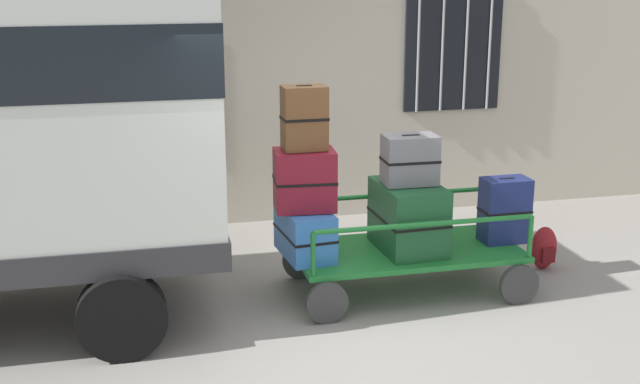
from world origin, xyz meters
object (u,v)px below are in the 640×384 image
(suitcase_center_bottom, at_px, (505,210))
(suitcase_midleft_middle, at_px, (410,160))
(suitcase_midleft_bottom, at_px, (408,217))
(backpack, at_px, (544,248))
(suitcase_left_top, at_px, (304,118))
(suitcase_left_middle, at_px, (305,180))
(suitcase_left_bottom, at_px, (305,233))
(luggage_cart, at_px, (407,256))

(suitcase_center_bottom, bearing_deg, suitcase_midleft_middle, -179.76)
(suitcase_midleft_bottom, relative_size, backpack, 1.83)
(suitcase_left_top, bearing_deg, suitcase_left_middle, 90.00)
(suitcase_left_bottom, relative_size, suitcase_midleft_middle, 1.49)
(luggage_cart, bearing_deg, suitcase_midleft_middle, -90.00)
(suitcase_left_middle, xyz_separation_m, suitcase_center_bottom, (1.92, -0.05, -0.40))
(luggage_cart, height_order, suitcase_left_top, suitcase_left_top)
(suitcase_left_bottom, xyz_separation_m, suitcase_midleft_bottom, (0.96, -0.05, 0.09))
(suitcase_left_middle, height_order, suitcase_left_top, suitcase_left_top)
(suitcase_left_middle, xyz_separation_m, suitcase_midleft_bottom, (0.96, -0.05, -0.40))
(suitcase_left_bottom, xyz_separation_m, suitcase_midleft_middle, (0.96, -0.05, 0.64))
(suitcase_left_top, relative_size, suitcase_midleft_bottom, 0.71)
(luggage_cart, height_order, suitcase_center_bottom, suitcase_center_bottom)
(suitcase_midleft_middle, bearing_deg, backpack, 8.83)
(suitcase_left_middle, relative_size, suitcase_left_top, 1.01)
(suitcase_center_bottom, bearing_deg, luggage_cart, 179.38)
(suitcase_left_top, bearing_deg, suitcase_center_bottom, -1.46)
(suitcase_center_bottom, distance_m, backpack, 0.80)
(suitcase_left_middle, height_order, suitcase_midleft_bottom, suitcase_left_middle)
(backpack, bearing_deg, suitcase_left_top, -175.76)
(suitcase_left_middle, distance_m, suitcase_center_bottom, 1.97)
(luggage_cart, xyz_separation_m, backpack, (1.54, 0.22, -0.13))
(suitcase_center_bottom, height_order, backpack, suitcase_center_bottom)
(luggage_cart, relative_size, suitcase_left_bottom, 2.92)
(backpack, bearing_deg, suitcase_midleft_middle, -171.17)
(suitcase_left_bottom, height_order, suitcase_midleft_bottom, suitcase_midleft_bottom)
(suitcase_left_middle, bearing_deg, suitcase_left_bottom, -90.00)
(suitcase_midleft_bottom, height_order, suitcase_center_bottom, suitcase_midleft_bottom)
(suitcase_left_top, xyz_separation_m, backpack, (2.50, 0.19, -1.47))
(backpack, bearing_deg, luggage_cart, -171.70)
(suitcase_midleft_middle, bearing_deg, suitcase_midleft_bottom, 90.00)
(suitcase_midleft_bottom, xyz_separation_m, backpack, (1.54, 0.24, -0.51))
(suitcase_left_top, relative_size, backpack, 1.29)
(suitcase_center_bottom, xyz_separation_m, backpack, (0.57, 0.23, -0.51))
(suitcase_left_middle, xyz_separation_m, suitcase_midleft_middle, (0.96, -0.05, 0.14))
(suitcase_left_middle, xyz_separation_m, suitcase_left_top, (0.00, -0.00, 0.56))
(luggage_cart, height_order, backpack, backpack)
(suitcase_left_bottom, height_order, backpack, suitcase_left_bottom)
(suitcase_left_middle, height_order, suitcase_midleft_middle, suitcase_midleft_middle)
(luggage_cart, distance_m, suitcase_left_top, 1.65)
(suitcase_midleft_bottom, bearing_deg, backpack, 8.83)
(suitcase_left_bottom, bearing_deg, suitcase_midleft_middle, -3.04)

